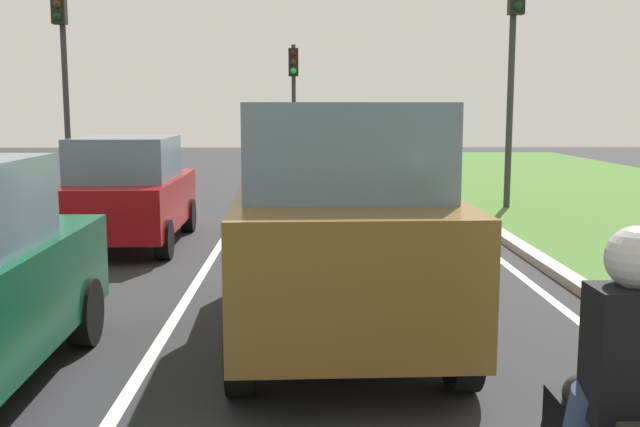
% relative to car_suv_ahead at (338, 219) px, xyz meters
% --- Properties ---
extents(ground_plane, '(60.00, 60.00, 0.00)m').
position_rel_car_suv_ahead_xyz_m(ground_plane, '(-1.02, 5.58, -1.17)').
color(ground_plane, '#262628').
extents(lane_line_center, '(0.12, 32.00, 0.01)m').
position_rel_car_suv_ahead_xyz_m(lane_line_center, '(-1.72, 5.58, -1.16)').
color(lane_line_center, silver).
rests_on(lane_line_center, ground).
extents(lane_line_right_edge, '(0.12, 32.00, 0.01)m').
position_rel_car_suv_ahead_xyz_m(lane_line_right_edge, '(2.58, 5.58, -1.16)').
color(lane_line_right_edge, silver).
rests_on(lane_line_right_edge, ground).
extents(curb_right, '(0.24, 48.00, 0.12)m').
position_rel_car_suv_ahead_xyz_m(curb_right, '(3.08, 5.58, -1.11)').
color(curb_right, '#9E9B93').
rests_on(curb_right, ground).
extents(car_suv_ahead, '(2.09, 4.56, 2.28)m').
position_rel_car_suv_ahead_xyz_m(car_suv_ahead, '(0.00, 0.00, 0.00)').
color(car_suv_ahead, brown).
rests_on(car_suv_ahead, ground).
extents(car_hatchback_far, '(1.77, 3.72, 1.78)m').
position_rel_car_suv_ahead_xyz_m(car_hatchback_far, '(-3.19, 4.93, -0.28)').
color(car_hatchback_far, maroon).
rests_on(car_hatchback_far, ground).
extents(rider_person, '(0.50, 0.40, 1.16)m').
position_rel_car_suv_ahead_xyz_m(rider_person, '(1.11, -4.04, 0.02)').
color(rider_person, black).
rests_on(rider_person, ground).
extents(traffic_light_near_right, '(0.32, 0.50, 5.33)m').
position_rel_car_suv_ahead_xyz_m(traffic_light_near_right, '(4.14, 8.94, 2.43)').
color(traffic_light_near_right, '#2D2D2D').
rests_on(traffic_light_near_right, ground).
extents(traffic_light_overhead_left, '(0.32, 0.50, 5.39)m').
position_rel_car_suv_ahead_xyz_m(traffic_light_overhead_left, '(-6.07, 10.91, 2.44)').
color(traffic_light_overhead_left, '#2D2D2D').
rests_on(traffic_light_overhead_left, ground).
extents(traffic_light_far_median, '(0.32, 0.50, 4.30)m').
position_rel_car_suv_ahead_xyz_m(traffic_light_far_median, '(-0.69, 17.63, 1.81)').
color(traffic_light_far_median, '#2D2D2D').
rests_on(traffic_light_far_median, ground).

